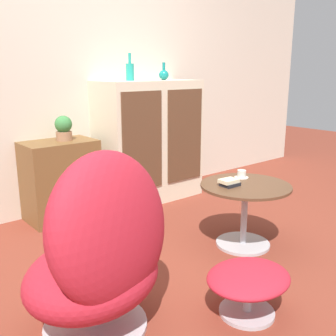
% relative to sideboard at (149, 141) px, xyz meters
% --- Properties ---
extents(ground_plane, '(12.00, 12.00, 0.00)m').
position_rel_sideboard_xyz_m(ground_plane, '(-0.62, -1.43, -0.56)').
color(ground_plane, brown).
extents(wall_back, '(6.40, 0.06, 2.60)m').
position_rel_sideboard_xyz_m(wall_back, '(-0.62, 0.26, 0.74)').
color(wall_back, beige).
rests_on(wall_back, ground_plane).
extents(sideboard, '(0.97, 0.47, 1.11)m').
position_rel_sideboard_xyz_m(sideboard, '(0.00, 0.00, 0.00)').
color(sideboard, beige).
rests_on(sideboard, ground_plane).
extents(tv_console, '(0.57, 0.38, 0.65)m').
position_rel_sideboard_xyz_m(tv_console, '(-0.87, 0.05, -0.23)').
color(tv_console, brown).
rests_on(tv_console, ground_plane).
extents(egg_chair, '(0.82, 0.78, 0.90)m').
position_rel_sideboard_xyz_m(egg_chair, '(-1.38, -1.46, -0.15)').
color(egg_chair, '#B7B7BC').
rests_on(egg_chair, ground_plane).
extents(ottoman, '(0.45, 0.38, 0.25)m').
position_rel_sideboard_xyz_m(ottoman, '(-0.75, -1.80, -0.37)').
color(ottoman, '#B7B7BC').
rests_on(ottoman, ground_plane).
extents(coffee_table, '(0.62, 0.62, 0.45)m').
position_rel_sideboard_xyz_m(coffee_table, '(-0.14, -1.27, -0.25)').
color(coffee_table, '#B7B7BC').
rests_on(coffee_table, ground_plane).
extents(vase_leftmost, '(0.07, 0.07, 0.23)m').
position_rel_sideboard_xyz_m(vase_leftmost, '(-0.19, 0.00, 0.64)').
color(vase_leftmost, teal).
rests_on(vase_leftmost, sideboard).
extents(vase_inner_left, '(0.09, 0.09, 0.16)m').
position_rel_sideboard_xyz_m(vase_inner_left, '(0.19, 0.00, 0.61)').
color(vase_inner_left, '#147A75').
rests_on(vase_inner_left, sideboard).
extents(potted_plant, '(0.14, 0.14, 0.20)m').
position_rel_sideboard_xyz_m(potted_plant, '(-0.82, 0.05, 0.20)').
color(potted_plant, '#996B4C').
rests_on(potted_plant, tv_console).
extents(teacup, '(0.10, 0.10, 0.06)m').
position_rel_sideboard_xyz_m(teacup, '(-0.03, -1.14, -0.09)').
color(teacup, silver).
rests_on(teacup, coffee_table).
extents(book_stack, '(0.13, 0.10, 0.05)m').
position_rel_sideboard_xyz_m(book_stack, '(-0.25, -1.22, -0.09)').
color(book_stack, black).
rests_on(book_stack, coffee_table).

